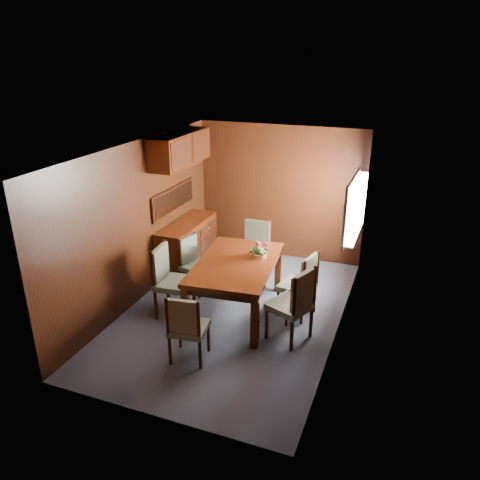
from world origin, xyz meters
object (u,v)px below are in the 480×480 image
at_px(sideboard, 187,247).
at_px(chair_right_near, 295,301).
at_px(dining_table, 236,269).
at_px(chair_left_near, 169,277).
at_px(chair_head, 187,325).
at_px(flower_centerpiece, 259,249).

xyz_separation_m(sideboard, chair_right_near, (2.24, -1.37, 0.13)).
distance_m(sideboard, dining_table, 1.62).
height_order(dining_table, chair_right_near, chair_right_near).
xyz_separation_m(chair_left_near, chair_head, (0.76, -0.94, -0.07)).
xyz_separation_m(sideboard, chair_left_near, (0.39, -1.34, 0.13)).
relative_size(chair_left_near, chair_head, 1.13).
relative_size(chair_left_near, flower_centerpiece, 4.23).
distance_m(sideboard, chair_right_near, 2.63).
bearing_deg(sideboard, chair_head, -63.24).
height_order(sideboard, dining_table, sideboard).
height_order(dining_table, chair_head, chair_head).
bearing_deg(chair_right_near, chair_head, 150.91).
height_order(chair_left_near, chair_head, chair_left_near).
bearing_deg(chair_head, sideboard, 108.36).
bearing_deg(chair_left_near, flower_centerpiece, 114.08).
height_order(sideboard, chair_right_near, chair_right_near).
bearing_deg(dining_table, flower_centerpiece, 42.89).
bearing_deg(chair_left_near, chair_right_near, 83.34).
height_order(sideboard, chair_head, chair_head).
relative_size(chair_right_near, chair_head, 1.13).
distance_m(chair_right_near, flower_centerpiece, 1.05).
distance_m(dining_table, chair_left_near, 0.97).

